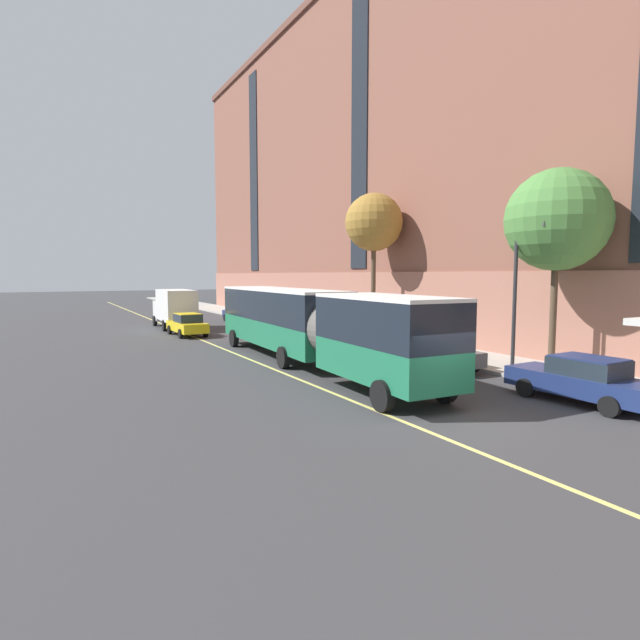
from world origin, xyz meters
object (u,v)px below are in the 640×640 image
Objects in this scene: parked_car_navy_0 at (274,320)px; parked_car_navy_4 at (239,313)px; parked_car_navy_5 at (582,380)px; taxi_cab at (187,324)px; box_truck at (175,307)px; parked_car_darkgray_3 at (439,352)px; street_tree_mid_block at (557,220)px; city_bus at (307,322)px; street_lamp at (520,280)px; street_tree_far_uptown at (374,223)px.

parked_car_navy_4 is at bearing 89.23° from parked_car_navy_0.
taxi_cab is at bearing 105.05° from parked_car_navy_5.
box_truck is (-6.33, 29.68, 0.96)m from parked_car_navy_5.
parked_car_darkgray_3 and parked_car_navy_5 have the same top height.
city_bus is at bearing 140.83° from street_tree_mid_block.
city_bus is at bearing -82.47° from taxi_cab.
street_lamp is at bearing -86.63° from parked_car_navy_4.
parked_car_navy_4 is at bearing 93.37° from street_lamp.
box_truck reaches higher than parked_car_darkgray_3.
parked_car_navy_0 is at bearing 94.93° from street_lamp.
parked_car_darkgray_3 is 0.69× the size of street_lamp.
parked_car_navy_4 is at bearing 77.78° from city_bus.
box_truck reaches higher than parked_car_navy_0.
parked_car_navy_0 is 1.11× the size of parked_car_darkgray_3.
parked_car_navy_4 is (0.11, 7.88, -0.00)m from parked_car_navy_0.
street_tree_mid_block is at bearing -39.17° from city_bus.
taxi_cab is at bearing 110.32° from parked_car_darkgray_3.
box_truck is 1.17× the size of street_lamp.
parked_car_darkgray_3 is 19.10m from taxi_cab.
street_lamp is (8.10, -25.69, 2.25)m from box_truck.
street_lamp is (1.77, -2.79, 3.21)m from parked_car_darkgray_3.
parked_car_navy_0 and parked_car_darkgray_3 have the same top height.
street_lamp reaches higher than parked_car_darkgray_3.
street_tree_far_uptown reaches higher than city_bus.
city_bus is 2.04× the size of street_tree_far_uptown.
city_bus is at bearing -142.12° from street_tree_far_uptown.
city_bus is at bearing -108.14° from parked_car_navy_0.
city_bus is 11.52m from street_tree_mid_block.
street_tree_mid_block is 3.04m from street_lamp.
box_truck is at bearing 105.45° from parked_car_darkgray_3.
parked_car_navy_4 is at bearing 24.98° from box_truck.
street_lamp is (1.76, 3.99, 3.21)m from parked_car_navy_5.
parked_car_navy_0 is 18.01m from parked_car_darkgray_3.
box_truck is 0.78× the size of street_tree_far_uptown.
street_tree_mid_block is at bearing -90.00° from street_tree_far_uptown.
parked_car_darkgray_3 is at bearing -69.68° from taxi_cab.
street_lamp is (6.51, -6.40, 1.95)m from city_bus.
street_tree_far_uptown is at bearing -37.90° from taxi_cab.
city_bus reaches higher than parked_car_navy_4.
street_tree_mid_block reaches higher than parked_car_navy_5.
parked_car_darkgray_3 is at bearing -109.26° from street_tree_far_uptown.
street_tree_mid_block is at bearing -83.27° from parked_car_navy_4.
street_tree_mid_block is at bearing -64.26° from taxi_cab.
street_lamp reaches higher than box_truck.
box_truck is at bearing 107.49° from street_lamp.
street_lamp is at bearing -72.51° from box_truck.
parked_car_darkgray_3 is 25.88m from parked_car_navy_4.
parked_car_navy_5 is at bearing -133.58° from street_tree_mid_block.
parked_car_navy_0 is 0.65× the size of box_truck.
parked_car_navy_0 and taxi_cab have the same top height.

